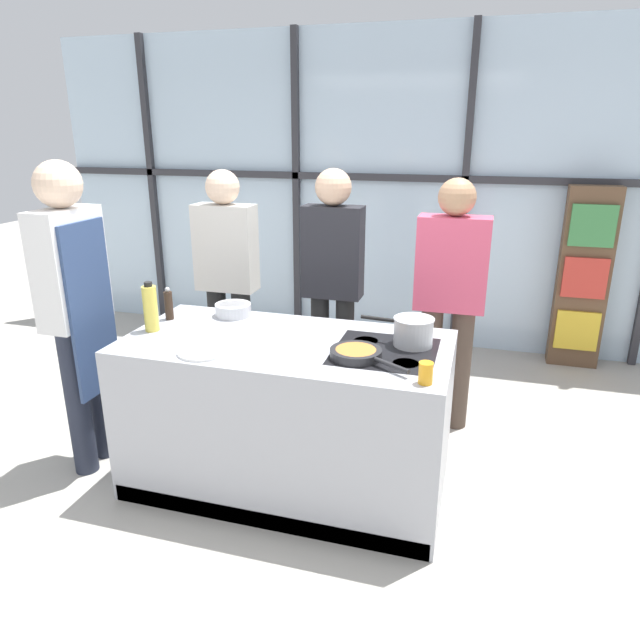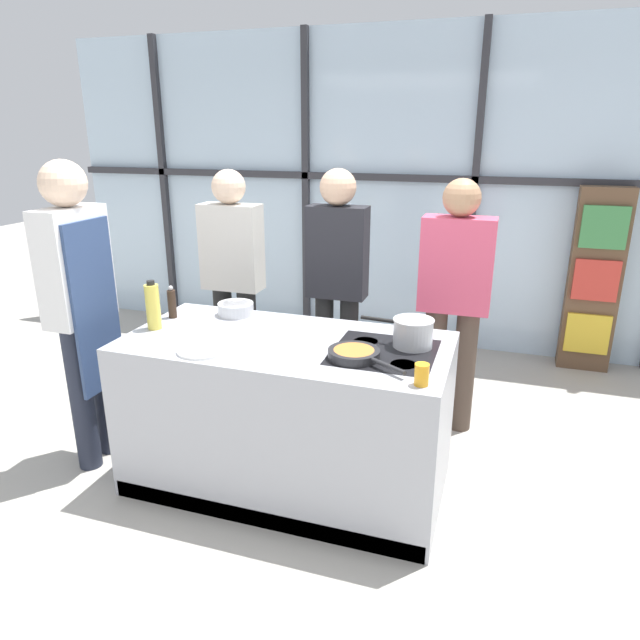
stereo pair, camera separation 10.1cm
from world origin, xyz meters
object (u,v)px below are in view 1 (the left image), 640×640
at_px(chef, 76,300).
at_px(spectator_far_left, 227,273).
at_px(frying_pan, 357,353).
at_px(mixing_bowl, 233,309).
at_px(white_plate, 203,351).
at_px(saucepan, 413,331).
at_px(spectator_center_right, 450,293).
at_px(spectator_center_left, 333,277).
at_px(oil_bottle, 150,308).
at_px(juice_glass_near, 426,373).
at_px(pepper_grinder, 169,305).

relative_size(chef, spectator_far_left, 1.07).
bearing_deg(frying_pan, mixing_bowl, 152.86).
bearing_deg(white_plate, saucepan, 21.88).
distance_m(chef, spectator_center_right, 2.27).
bearing_deg(spectator_center_left, frying_pan, 110.95).
height_order(spectator_far_left, oil_bottle, spectator_far_left).
relative_size(saucepan, juice_glass_near, 3.90).
xyz_separation_m(white_plate, mixing_bowl, (-0.10, 0.60, 0.03)).
bearing_deg(spectator_center_left, saucepan, 128.24).
distance_m(frying_pan, juice_glass_near, 0.41).
relative_size(spectator_center_right, mixing_bowl, 7.76).
relative_size(spectator_far_left, oil_bottle, 6.02).
bearing_deg(white_plate, juice_glass_near, -2.70).
bearing_deg(juice_glass_near, spectator_far_left, 140.43).
bearing_deg(spectator_center_right, frying_pan, 71.17).
bearing_deg(oil_bottle, pepper_grinder, 92.80).
relative_size(chef, mixing_bowl, 8.37).
distance_m(chef, saucepan, 1.88).
relative_size(saucepan, oil_bottle, 1.39).
height_order(frying_pan, saucepan, saucepan).
height_order(spectator_center_left, saucepan, spectator_center_left).
bearing_deg(white_plate, oil_bottle, 152.48).
bearing_deg(saucepan, white_plate, -158.12).
bearing_deg(chef, spectator_center_left, 132.16).
bearing_deg(spectator_far_left, spectator_center_left, 180.00).
xyz_separation_m(oil_bottle, pepper_grinder, (-0.01, 0.20, -0.04)).
height_order(chef, juice_glass_near, chef).
bearing_deg(mixing_bowl, pepper_grinder, -153.49).
distance_m(pepper_grinder, juice_glass_near, 1.63).
distance_m(spectator_far_left, pepper_grinder, 0.81).
bearing_deg(chef, pepper_grinder, 123.66).
xyz_separation_m(spectator_center_left, mixing_bowl, (-0.45, -0.64, -0.07)).
bearing_deg(spectator_center_left, mixing_bowl, 55.06).
height_order(spectator_center_left, white_plate, spectator_center_left).
bearing_deg(frying_pan, white_plate, -168.86).
distance_m(spectator_center_left, oil_bottle, 1.28).
xyz_separation_m(spectator_far_left, saucepan, (1.45, -0.84, -0.01)).
relative_size(spectator_center_left, white_plate, 6.59).
bearing_deg(saucepan, spectator_far_left, 149.99).
height_order(frying_pan, white_plate, frying_pan).
distance_m(mixing_bowl, juice_glass_near, 1.39).
bearing_deg(juice_glass_near, frying_pan, 150.44).
bearing_deg(spectator_center_left, oil_bottle, 52.64).
bearing_deg(spectator_center_right, mixing_bowl, 27.49).
height_order(white_plate, juice_glass_near, juice_glass_near).
xyz_separation_m(chef, spectator_far_left, (0.42, 1.09, -0.08)).
distance_m(chef, spectator_far_left, 1.17).
bearing_deg(pepper_grinder, mixing_bowl, 26.51).
relative_size(spectator_center_right, pepper_grinder, 8.45).
distance_m(oil_bottle, juice_glass_near, 1.58).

